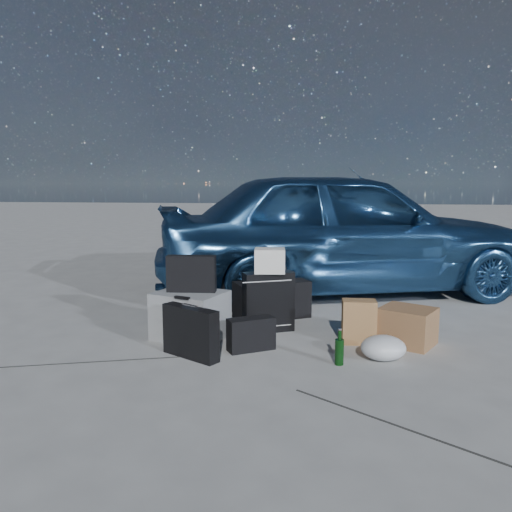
{
  "coord_description": "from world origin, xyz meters",
  "views": [
    {
      "loc": [
        0.42,
        -3.84,
        1.34
      ],
      "look_at": [
        -0.25,
        0.85,
        0.65
      ],
      "focal_mm": 35.0,
      "sensor_mm": 36.0,
      "label": 1
    }
  ],
  "objects_px": {
    "car": "(343,231)",
    "cardboard_box": "(407,326)",
    "briefcase": "(190,332)",
    "suitcase_right": "(268,302)",
    "suitcase_left": "(215,281)",
    "duffel_bag": "(272,299)",
    "pelican_case": "(190,315)",
    "green_bottle": "(339,347)"
  },
  "relations": [
    {
      "from": "suitcase_left",
      "to": "suitcase_right",
      "type": "distance_m",
      "value": 0.95
    },
    {
      "from": "cardboard_box",
      "to": "green_bottle",
      "type": "distance_m",
      "value": 0.81
    },
    {
      "from": "suitcase_right",
      "to": "car",
      "type": "bearing_deg",
      "value": 43.35
    },
    {
      "from": "car",
      "to": "briefcase",
      "type": "height_order",
      "value": "car"
    },
    {
      "from": "suitcase_left",
      "to": "green_bottle",
      "type": "xyz_separation_m",
      "value": [
        1.28,
        -1.47,
        -0.18
      ]
    },
    {
      "from": "car",
      "to": "green_bottle",
      "type": "xyz_separation_m",
      "value": [
        -0.09,
        -2.52,
        -0.63
      ]
    },
    {
      "from": "briefcase",
      "to": "cardboard_box",
      "type": "xyz_separation_m",
      "value": [
        1.71,
        0.56,
        -0.04
      ]
    },
    {
      "from": "car",
      "to": "briefcase",
      "type": "xyz_separation_m",
      "value": [
        -1.22,
        -2.52,
        -0.57
      ]
    },
    {
      "from": "duffel_bag",
      "to": "green_bottle",
      "type": "bearing_deg",
      "value": -91.7
    },
    {
      "from": "pelican_case",
      "to": "green_bottle",
      "type": "distance_m",
      "value": 1.36
    },
    {
      "from": "briefcase",
      "to": "suitcase_right",
      "type": "xyz_separation_m",
      "value": [
        0.52,
        0.78,
        0.07
      ]
    },
    {
      "from": "pelican_case",
      "to": "suitcase_right",
      "type": "height_order",
      "value": "suitcase_right"
    },
    {
      "from": "pelican_case",
      "to": "green_bottle",
      "type": "relative_size",
      "value": 2.12
    },
    {
      "from": "briefcase",
      "to": "duffel_bag",
      "type": "relative_size",
      "value": 0.69
    },
    {
      "from": "pelican_case",
      "to": "briefcase",
      "type": "height_order",
      "value": "pelican_case"
    },
    {
      "from": "pelican_case",
      "to": "duffel_bag",
      "type": "xyz_separation_m",
      "value": [
        0.63,
        0.77,
        -0.02
      ]
    },
    {
      "from": "suitcase_right",
      "to": "briefcase",
      "type": "bearing_deg",
      "value": -147.87
    },
    {
      "from": "briefcase",
      "to": "suitcase_left",
      "type": "xyz_separation_m",
      "value": [
        -0.14,
        1.46,
        0.11
      ]
    },
    {
      "from": "suitcase_right",
      "to": "pelican_case",
      "type": "bearing_deg",
      "value": -179.3
    },
    {
      "from": "suitcase_left",
      "to": "cardboard_box",
      "type": "distance_m",
      "value": 2.06
    },
    {
      "from": "pelican_case",
      "to": "green_bottle",
      "type": "height_order",
      "value": "pelican_case"
    },
    {
      "from": "suitcase_left",
      "to": "duffel_bag",
      "type": "xyz_separation_m",
      "value": [
        0.63,
        -0.21,
        -0.12
      ]
    },
    {
      "from": "pelican_case",
      "to": "green_bottle",
      "type": "xyz_separation_m",
      "value": [
        1.27,
        -0.48,
        -0.07
      ]
    },
    {
      "from": "car",
      "to": "cardboard_box",
      "type": "height_order",
      "value": "car"
    },
    {
      "from": "car",
      "to": "suitcase_left",
      "type": "relative_size",
      "value": 7.27
    },
    {
      "from": "suitcase_right",
      "to": "green_bottle",
      "type": "bearing_deg",
      "value": -75.96
    },
    {
      "from": "car",
      "to": "cardboard_box",
      "type": "relative_size",
      "value": 10.84
    },
    {
      "from": "green_bottle",
      "to": "suitcase_left",
      "type": "bearing_deg",
      "value": 131.08
    },
    {
      "from": "pelican_case",
      "to": "duffel_bag",
      "type": "bearing_deg",
      "value": 69.63
    },
    {
      "from": "briefcase",
      "to": "duffel_bag",
      "type": "distance_m",
      "value": 1.34
    },
    {
      "from": "car",
      "to": "suitcase_right",
      "type": "relative_size",
      "value": 8.24
    },
    {
      "from": "suitcase_left",
      "to": "suitcase_right",
      "type": "height_order",
      "value": "suitcase_left"
    },
    {
      "from": "pelican_case",
      "to": "car",
      "type": "bearing_deg",
      "value": 75.14
    },
    {
      "from": "briefcase",
      "to": "suitcase_right",
      "type": "bearing_deg",
      "value": 87.11
    },
    {
      "from": "car",
      "to": "cardboard_box",
      "type": "distance_m",
      "value": 2.11
    },
    {
      "from": "briefcase",
      "to": "cardboard_box",
      "type": "relative_size",
      "value": 1.23
    },
    {
      "from": "cardboard_box",
      "to": "green_bottle",
      "type": "bearing_deg",
      "value": -135.44
    },
    {
      "from": "cardboard_box",
      "to": "green_bottle",
      "type": "relative_size",
      "value": 1.56
    },
    {
      "from": "duffel_bag",
      "to": "green_bottle",
      "type": "relative_size",
      "value": 2.77
    },
    {
      "from": "duffel_bag",
      "to": "car",
      "type": "bearing_deg",
      "value": 31.29
    },
    {
      "from": "duffel_bag",
      "to": "suitcase_right",
      "type": "bearing_deg",
      "value": -116.49
    },
    {
      "from": "briefcase",
      "to": "car",
      "type": "bearing_deg",
      "value": 94.6
    }
  ]
}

